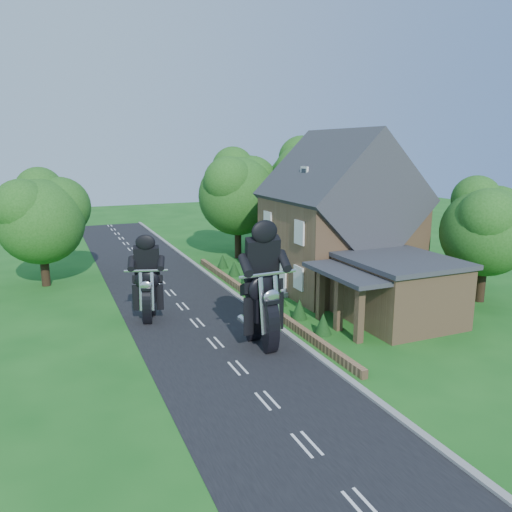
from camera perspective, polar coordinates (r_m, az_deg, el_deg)
name	(u,v)px	position (r m, az deg, el deg)	size (l,w,h in m)	color
ground	(215,343)	(24.13, -4.69, -9.88)	(120.00, 120.00, 0.00)	#185718
road	(215,343)	(24.13, -4.69, -9.86)	(7.00, 80.00, 0.02)	black
kerb	(284,331)	(25.40, 3.23, -8.55)	(0.30, 80.00, 0.12)	gray
garden_wall	(257,299)	(29.91, 0.10, -4.98)	(0.30, 22.00, 0.40)	#98714D
house	(339,222)	(32.69, 9.45, 3.80)	(9.54, 8.64, 10.24)	#98714D
annex	(397,289)	(27.47, 15.77, -3.64)	(7.05, 5.94, 3.44)	#98714D
tree_annex_side	(490,224)	(32.48, 25.15, 3.36)	(5.64, 5.20, 7.48)	black
tree_house_right	(391,201)	(38.26, 15.23, 6.04)	(6.51, 6.00, 8.40)	black
tree_behind_house	(312,182)	(43.03, 6.43, 8.44)	(7.81, 7.20, 10.08)	black
tree_behind_left	(242,189)	(41.37, -1.62, 7.67)	(6.94, 6.40, 9.16)	black
tree_far_road	(46,214)	(35.60, -22.86, 4.50)	(6.08, 5.60, 7.84)	black
shrub_a	(323,324)	(25.16, 7.66, -7.67)	(0.90, 0.90, 1.10)	black
shrub_b	(299,309)	(27.21, 4.97, -6.04)	(0.90, 0.90, 1.10)	black
shrub_c	(279,296)	(29.33, 2.67, -4.63)	(0.90, 0.90, 1.10)	black
shrub_d	(247,276)	(33.73, -1.02, -2.35)	(0.90, 0.90, 1.10)	black
shrub_e	(234,268)	(35.99, -2.52, -1.42)	(0.90, 0.90, 1.10)	black
shrub_f	(223,261)	(38.27, -3.84, -0.59)	(0.90, 0.90, 1.10)	black
motorcycle_lead	(262,329)	(23.30, 0.69, -8.30)	(0.49, 1.93, 1.79)	black
motorcycle_follow	(149,308)	(27.41, -12.14, -5.80)	(0.38, 1.51, 1.41)	black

